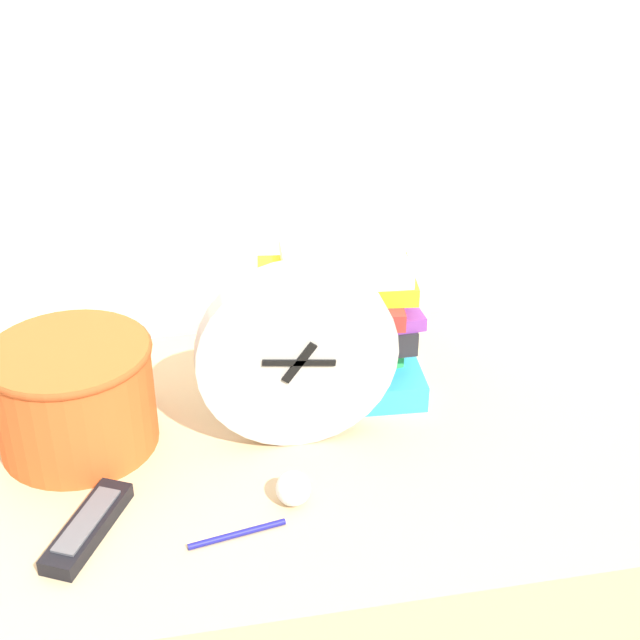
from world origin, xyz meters
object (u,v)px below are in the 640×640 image
object	(u,v)px
pen	(237,534)
book_stack	(340,322)
crumpled_paper_ball	(293,488)
basket	(74,393)
tv_remote	(88,527)
desk_clock	(297,357)

from	to	relation	value
pen	book_stack	bearing A→B (deg)	58.75
crumpled_paper_ball	pen	distance (m)	0.09
book_stack	crumpled_paper_ball	bearing A→B (deg)	-113.35
basket	tv_remote	bearing A→B (deg)	-85.05
book_stack	crumpled_paper_ball	xyz separation A→B (m)	(-0.12, -0.27, -0.08)
basket	pen	distance (m)	0.31
book_stack	tv_remote	world-z (taller)	book_stack
basket	tv_remote	world-z (taller)	basket
crumpled_paper_ball	basket	bearing A→B (deg)	146.14
book_stack	tv_remote	distance (m)	0.48
crumpled_paper_ball	pen	world-z (taller)	crumpled_paper_ball
desk_clock	basket	world-z (taller)	desk_clock
basket	pen	bearing A→B (deg)	-49.93
book_stack	pen	size ratio (longest dim) A/B	2.04
book_stack	desk_clock	bearing A→B (deg)	-122.02
crumpled_paper_ball	pen	bearing A→B (deg)	-147.57
book_stack	tv_remote	size ratio (longest dim) A/B	1.55
book_stack	pen	world-z (taller)	book_stack
pen	crumpled_paper_ball	bearing A→B (deg)	32.43
desk_clock	basket	size ratio (longest dim) A/B	1.22
desk_clock	crumpled_paper_ball	distance (m)	0.18
pen	desk_clock	bearing A→B (deg)	59.37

